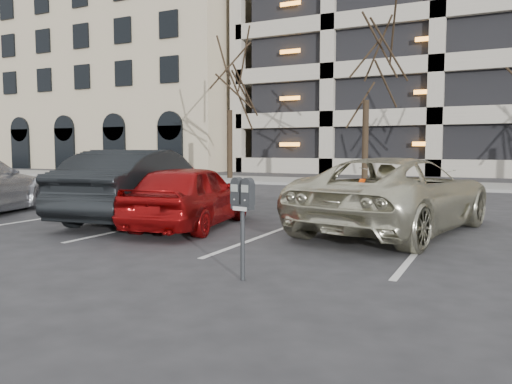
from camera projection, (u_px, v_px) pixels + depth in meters
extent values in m
plane|color=#28282B|center=(296.00, 265.00, 7.02)|extent=(140.00, 140.00, 0.00)
cube|color=gray|center=(434.00, 185.00, 21.32)|extent=(80.00, 4.00, 0.12)
cube|color=silver|center=(63.00, 215.00, 12.16)|extent=(0.10, 5.20, 0.00)
cube|color=silver|center=(156.00, 223.00, 10.93)|extent=(0.10, 5.20, 0.00)
cube|color=silver|center=(272.00, 232.00, 9.70)|extent=(0.10, 5.20, 0.00)
cube|color=silver|center=(422.00, 244.00, 8.46)|extent=(0.10, 5.20, 0.00)
cube|color=tan|center=(132.00, 84.00, 45.50)|extent=(26.00, 16.00, 15.00)
cylinder|color=black|center=(230.00, 145.00, 25.57)|extent=(0.28, 0.28, 3.58)
cylinder|color=black|center=(365.00, 143.00, 22.48)|extent=(0.28, 0.28, 3.79)
cylinder|color=black|center=(243.00, 244.00, 6.15)|extent=(0.06, 0.06, 0.90)
cube|color=black|center=(243.00, 207.00, 6.11)|extent=(0.31, 0.16, 0.06)
cube|color=silver|center=(240.00, 209.00, 6.07)|extent=(0.22, 0.05, 0.05)
cube|color=gray|center=(234.00, 188.00, 6.10)|extent=(0.11, 0.03, 0.09)
cube|color=gray|center=(244.00, 189.00, 5.99)|extent=(0.11, 0.03, 0.09)
imported|color=beige|center=(397.00, 194.00, 9.81)|extent=(3.45, 5.63, 1.46)
cube|color=#FF4205|center=(369.00, 158.00, 9.08)|extent=(0.10, 0.20, 0.01)
imported|color=#990D0F|center=(190.00, 196.00, 10.28)|extent=(2.24, 4.11, 1.32)
imported|color=black|center=(142.00, 185.00, 11.41)|extent=(2.44, 5.07, 1.60)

